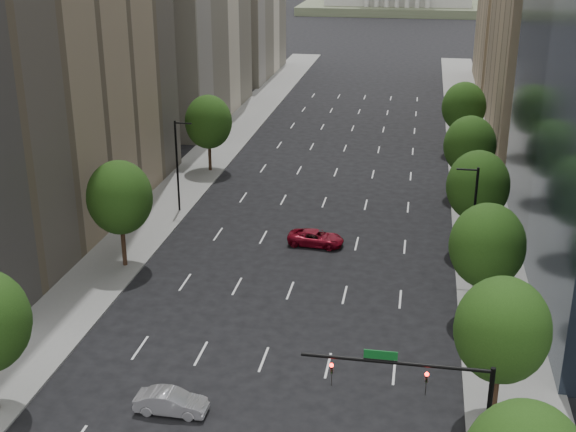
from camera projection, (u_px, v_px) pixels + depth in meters
The scene contains 18 objects.
sidewalk_left at pixel (142, 228), 70.00m from camera, with size 6.00×200.00×0.15m, color slate.
sidewalk_right at pixel (490, 252), 64.99m from camera, with size 6.00×200.00×0.15m, color slate.
filler_left at pixel (235, 24), 138.21m from camera, with size 14.00×26.00×18.00m, color beige.
parking_tan_right at pixel (558, 19), 94.87m from camera, with size 14.00×30.00×30.00m, color #8C7759.
filler_right at pixel (522, 39), 127.72m from camera, with size 14.00×26.00×16.00m, color #8C7759.
tree_right_1 at pixel (502, 330), 41.13m from camera, with size 5.20×5.20×8.75m.
tree_right_2 at pixel (487, 246), 52.21m from camera, with size 5.20×5.20×8.61m.
tree_right_3 at pixel (478, 186), 63.14m from camera, with size 5.20×5.20×8.89m.
tree_right_4 at pixel (470, 146), 76.17m from camera, with size 5.20×5.20×8.46m.
tree_right_5 at pixel (464, 107), 90.77m from camera, with size 5.20×5.20×8.75m.
tree_left_1 at pixel (120, 198), 60.29m from camera, with size 5.20×5.20×8.97m.
tree_left_2 at pixel (208, 122), 84.30m from camera, with size 5.20×5.20×8.68m.
streetlight_rn at pixel (473, 219), 59.01m from camera, with size 1.70×0.20×9.00m.
streetlight_ln at pixel (178, 164), 72.56m from camera, with size 1.70×0.20×9.00m.
traffic_signal at pixel (436, 396), 36.38m from camera, with size 9.12×0.40×7.38m.
foothills at pixel (461, 14), 571.33m from camera, with size 720.00×413.00×263.00m.
car_silver at pixel (171, 402), 43.60m from camera, with size 1.46×4.18×1.38m, color #A5A5AA.
car_red_far at pixel (316, 238), 66.31m from camera, with size 2.23×4.84×1.35m, color maroon.
Camera 1 is at (8.93, -1.64, 26.23)m, focal length 47.77 mm.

